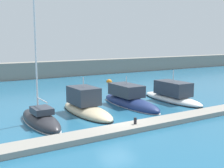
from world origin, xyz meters
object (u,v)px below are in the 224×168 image
sailboat_charcoal_second (40,119)px  mooring_buoy_orange (109,82)px  motorboat_sand_third (86,107)px  motorboat_white_fifth (172,95)px  motorboat_navy_fourth (129,100)px  dock_bollard (135,121)px

sailboat_charcoal_second → mooring_buoy_orange: (15.68, 15.82, -0.34)m
motorboat_sand_third → motorboat_white_fifth: motorboat_white_fifth is taller
sailboat_charcoal_second → motorboat_navy_fourth: (9.09, 1.59, 0.17)m
sailboat_charcoal_second → motorboat_navy_fourth: size_ratio=1.71×
motorboat_sand_third → motorboat_navy_fourth: bearing=-83.8°
motorboat_sand_third → mooring_buoy_orange: motorboat_sand_third is taller
mooring_buoy_orange → dock_bollard: (-10.61, -20.60, 0.58)m
motorboat_navy_fourth → dock_bollard: motorboat_navy_fourth is taller
sailboat_charcoal_second → dock_bollard: (5.07, -4.79, 0.24)m
motorboat_white_fifth → dock_bollard: size_ratio=18.62×
dock_bollard → sailboat_charcoal_second: bearing=136.6°
motorboat_white_fifth → motorboat_sand_third: bearing=91.6°
motorboat_sand_third → mooring_buoy_orange: (11.39, 14.71, -0.55)m
sailboat_charcoal_second → mooring_buoy_orange: 22.27m
motorboat_white_fifth → mooring_buoy_orange: bearing=-4.4°
motorboat_white_fifth → dock_bollard: bearing=125.2°
sailboat_charcoal_second → mooring_buoy_orange: sailboat_charcoal_second is taller
dock_bollard → motorboat_sand_third: bearing=97.6°
motorboat_navy_fourth → motorboat_white_fifth: motorboat_white_fifth is taller
motorboat_sand_third → mooring_buoy_orange: bearing=-37.3°
motorboat_navy_fourth → motorboat_white_fifth: 4.92m
motorboat_sand_third → motorboat_navy_fourth: (4.81, 0.48, -0.04)m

